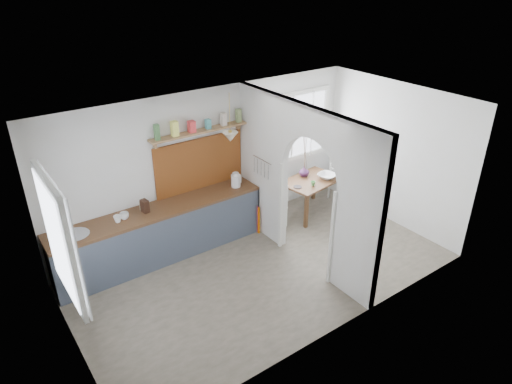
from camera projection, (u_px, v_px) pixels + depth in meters
floor at (264, 270)px, 7.28m from camera, size 5.80×3.20×0.01m
ceiling at (266, 112)px, 6.10m from camera, size 5.80×3.20×0.01m
walls at (265, 198)px, 6.69m from camera, size 5.81×3.21×2.60m
partition at (299, 176)px, 7.03m from camera, size 0.12×3.20×2.60m
kitchen_window at (57, 241)px, 5.04m from camera, size 0.10×1.16×1.50m
nook_window at (292, 127)px, 8.62m from camera, size 1.76×0.10×1.30m
counter at (161, 232)px, 7.44m from camera, size 3.50×0.60×0.90m
sink at (76, 235)px, 6.55m from camera, size 0.40×0.40×0.02m
backsplash at (200, 164)px, 7.70m from camera, size 1.65×0.03×0.90m
shelf at (200, 128)px, 7.34m from camera, size 1.75×0.20×0.21m
pendant_lamp at (230, 137)px, 7.34m from camera, size 0.26×0.26×0.16m
utensil_rail at (262, 160)px, 7.59m from camera, size 0.02×0.50×0.02m
dining_table at (310, 196)px, 8.81m from camera, size 1.22×0.91×0.70m
chair_left at (273, 206)px, 8.31m from camera, size 0.41×0.41×0.84m
chair_right at (343, 179)px, 9.25m from camera, size 0.42×0.42×0.90m
kettle at (236, 180)px, 7.88m from camera, size 0.27×0.25×0.26m
mug_a at (118, 219)px, 6.83m from camera, size 0.15×0.15×0.11m
mug_b at (124, 216)px, 6.92m from camera, size 0.15×0.15×0.11m
knife_block at (145, 206)px, 7.09m from camera, size 0.11×0.14×0.21m
jar at (142, 205)px, 7.18m from camera, size 0.12×0.12×0.15m
towel_magenta at (257, 219)px, 8.18m from camera, size 0.02×0.03×0.53m
towel_orange at (259, 221)px, 8.16m from camera, size 0.02×0.03×0.56m
bowl at (327, 176)px, 8.70m from camera, size 0.41×0.41×0.08m
table_cup at (313, 183)px, 8.41m from camera, size 0.10×0.10×0.08m
plate at (298, 187)px, 8.36m from camera, size 0.20×0.20×0.01m
vase at (304, 171)px, 8.76m from camera, size 0.23×0.23×0.20m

